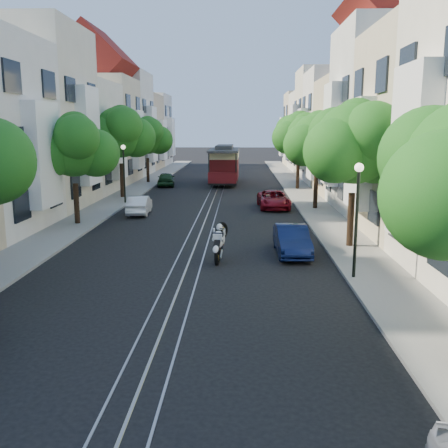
# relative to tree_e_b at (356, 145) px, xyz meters

# --- Properties ---
(ground) EXTENTS (200.00, 200.00, 0.00)m
(ground) POSITION_rel_tree_e_b_xyz_m (-7.26, 19.02, -4.73)
(ground) COLOR black
(ground) RESTS_ON ground
(sidewalk_east) EXTENTS (2.50, 80.00, 0.12)m
(sidewalk_east) POSITION_rel_tree_e_b_xyz_m (-0.01, 19.02, -4.67)
(sidewalk_east) COLOR gray
(sidewalk_east) RESTS_ON ground
(sidewalk_west) EXTENTS (2.50, 80.00, 0.12)m
(sidewalk_west) POSITION_rel_tree_e_b_xyz_m (-14.51, 19.02, -4.67)
(sidewalk_west) COLOR gray
(sidewalk_west) RESTS_ON ground
(rail_left) EXTENTS (0.06, 80.00, 0.02)m
(rail_left) POSITION_rel_tree_e_b_xyz_m (-7.81, 19.02, -4.72)
(rail_left) COLOR gray
(rail_left) RESTS_ON ground
(rail_slot) EXTENTS (0.06, 80.00, 0.02)m
(rail_slot) POSITION_rel_tree_e_b_xyz_m (-7.26, 19.02, -4.72)
(rail_slot) COLOR gray
(rail_slot) RESTS_ON ground
(rail_right) EXTENTS (0.06, 80.00, 0.02)m
(rail_right) POSITION_rel_tree_e_b_xyz_m (-6.71, 19.02, -4.72)
(rail_right) COLOR gray
(rail_right) RESTS_ON ground
(lane_line) EXTENTS (0.08, 80.00, 0.01)m
(lane_line) POSITION_rel_tree_e_b_xyz_m (-7.26, 19.02, -4.73)
(lane_line) COLOR tan
(lane_line) RESTS_ON ground
(townhouses_east) EXTENTS (7.75, 72.00, 12.00)m
(townhouses_east) POSITION_rel_tree_e_b_xyz_m (4.61, 18.94, 0.45)
(townhouses_east) COLOR beige
(townhouses_east) RESTS_ON ground
(townhouses_west) EXTENTS (7.75, 72.00, 11.76)m
(townhouses_west) POSITION_rel_tree_e_b_xyz_m (-19.13, 18.94, 0.35)
(townhouses_west) COLOR silver
(townhouses_west) RESTS_ON ground
(tree_e_b) EXTENTS (4.93, 4.08, 6.68)m
(tree_e_b) POSITION_rel_tree_e_b_xyz_m (0.00, 0.00, 0.00)
(tree_e_b) COLOR black
(tree_e_b) RESTS_ON ground
(tree_e_c) EXTENTS (4.84, 3.99, 6.52)m
(tree_e_c) POSITION_rel_tree_e_b_xyz_m (-0.00, 11.00, -0.13)
(tree_e_c) COLOR black
(tree_e_c) RESTS_ON ground
(tree_e_d) EXTENTS (5.01, 4.16, 6.85)m
(tree_e_d) POSITION_rel_tree_e_b_xyz_m (0.00, 22.00, 0.13)
(tree_e_d) COLOR black
(tree_e_d) RESTS_ON ground
(tree_w_b) EXTENTS (4.72, 3.87, 6.27)m
(tree_w_b) POSITION_rel_tree_e_b_xyz_m (-14.40, 5.00, -0.34)
(tree_w_b) COLOR black
(tree_w_b) RESTS_ON ground
(tree_w_c) EXTENTS (5.13, 4.28, 7.09)m
(tree_w_c) POSITION_rel_tree_e_b_xyz_m (-14.40, 16.00, 0.34)
(tree_w_c) COLOR black
(tree_w_c) RESTS_ON ground
(tree_w_d) EXTENTS (4.84, 3.99, 6.52)m
(tree_w_d) POSITION_rel_tree_e_b_xyz_m (-14.40, 27.00, -0.13)
(tree_w_d) COLOR black
(tree_w_d) RESTS_ON ground
(lamp_east) EXTENTS (0.32, 0.32, 4.16)m
(lamp_east) POSITION_rel_tree_e_b_xyz_m (-0.96, -4.98, -1.89)
(lamp_east) COLOR black
(lamp_east) RESTS_ON ground
(lamp_west) EXTENTS (0.32, 0.32, 4.16)m
(lamp_west) POSITION_rel_tree_e_b_xyz_m (-13.56, 13.02, -1.89)
(lamp_west) COLOR black
(lamp_west) RESTS_ON ground
(sportbike_rider) EXTENTS (0.65, 2.10, 1.59)m
(sportbike_rider) POSITION_rel_tree_e_b_xyz_m (-6.01, -2.47, -3.85)
(sportbike_rider) COLOR black
(sportbike_rider) RESTS_ON ground
(cable_car) EXTENTS (2.94, 9.04, 3.46)m
(cable_car) POSITION_rel_tree_e_b_xyz_m (-6.76, 26.85, -2.68)
(cable_car) COLOR black
(cable_car) RESTS_ON ground
(parked_car_e_mid) EXTENTS (1.47, 3.93, 1.28)m
(parked_car_e_mid) POSITION_rel_tree_e_b_xyz_m (-2.86, -1.27, -4.09)
(parked_car_e_mid) COLOR #0C163D
(parked_car_e_mid) RESTS_ON ground
(parked_car_e_far) EXTENTS (2.24, 4.49, 1.22)m
(parked_car_e_far) POSITION_rel_tree_e_b_xyz_m (-2.86, 11.53, -4.12)
(parked_car_e_far) COLOR maroon
(parked_car_e_far) RESTS_ON ground
(parked_car_w_mid) EXTENTS (1.52, 3.73, 1.20)m
(parked_car_w_mid) POSITION_rel_tree_e_b_xyz_m (-11.66, 8.85, -4.13)
(parked_car_w_mid) COLOR silver
(parked_car_w_mid) RESTS_ON ground
(parked_car_w_far) EXTENTS (2.04, 4.09, 1.34)m
(parked_car_w_far) POSITION_rel_tree_e_b_xyz_m (-12.25, 24.39, -4.06)
(parked_car_w_far) COLOR #143419
(parked_car_w_far) RESTS_ON ground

